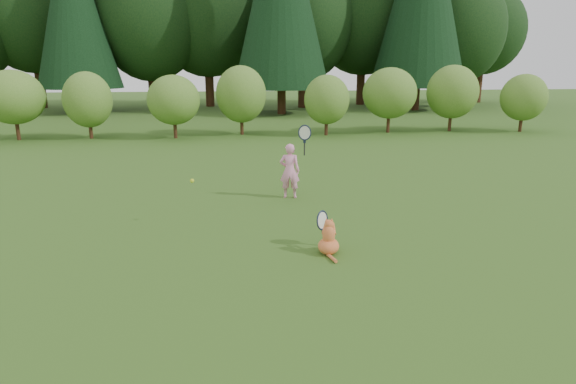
{
  "coord_description": "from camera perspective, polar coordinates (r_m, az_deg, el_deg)",
  "views": [
    {
      "loc": [
        -0.83,
        -7.04,
        2.77
      ],
      "look_at": [
        0.2,
        0.8,
        0.7
      ],
      "focal_mm": 30.0,
      "sensor_mm": 36.0,
      "label": 1
    }
  ],
  "objects": [
    {
      "name": "ground",
      "position": [
        7.61,
        -0.71,
        -6.68
      ],
      "size": [
        100.0,
        100.0,
        0.0
      ],
      "primitive_type": "plane",
      "color": "#2B5818",
      "rests_on": "ground"
    },
    {
      "name": "shrub_row",
      "position": [
        20.1,
        -5.21,
        10.7
      ],
      "size": [
        28.0,
        3.0,
        2.8
      ],
      "primitive_type": null,
      "color": "#447323",
      "rests_on": "ground"
    },
    {
      "name": "child",
      "position": [
        10.33,
        0.26,
        2.67
      ],
      "size": [
        0.67,
        0.41,
        1.78
      ],
      "rotation": [
        0.0,
        0.0,
        2.94
      ],
      "color": "#FA95C3",
      "rests_on": "ground"
    },
    {
      "name": "cat",
      "position": [
        7.36,
        4.82,
        -5.13
      ],
      "size": [
        0.49,
        0.77,
        0.75
      ],
      "rotation": [
        0.0,
        0.0,
        -0.25
      ],
      "color": "#D05B28",
      "rests_on": "ground"
    },
    {
      "name": "tennis_ball",
      "position": [
        8.66,
        -11.3,
        1.32
      ],
      "size": [
        0.07,
        0.07,
        0.07
      ],
      "color": "#CBCF18",
      "rests_on": "ground"
    }
  ]
}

